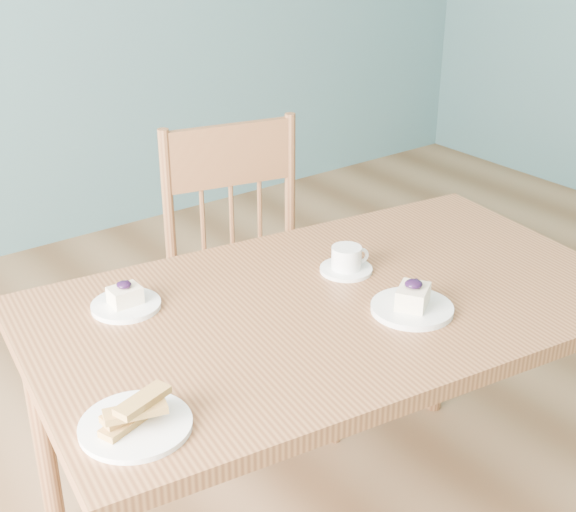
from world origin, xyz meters
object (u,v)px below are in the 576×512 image
(dining_chair, at_px, (250,284))
(cheesecake_plate_near, at_px, (412,303))
(cheesecake_plate_far, at_px, (126,301))
(dining_table, at_px, (332,327))
(biscotti_plate, at_px, (135,419))
(coffee_cup, at_px, (347,261))

(dining_chair, distance_m, cheesecake_plate_near, 0.76)
(cheesecake_plate_near, distance_m, cheesecake_plate_far, 0.64)
(dining_table, bearing_deg, biscotti_plate, -157.41)
(coffee_cup, xyz_separation_m, biscotti_plate, (-0.70, -0.25, -0.01))
(coffee_cup, bearing_deg, cheesecake_plate_far, -176.34)
(dining_chair, relative_size, cheesecake_plate_near, 5.23)
(cheesecake_plate_far, height_order, coffee_cup, cheesecake_plate_far)
(coffee_cup, distance_m, biscotti_plate, 0.74)
(cheesecake_plate_far, bearing_deg, dining_chair, 30.12)
(dining_chair, xyz_separation_m, biscotti_plate, (-0.73, -0.72, 0.26))
(cheesecake_plate_near, distance_m, coffee_cup, 0.24)
(dining_chair, xyz_separation_m, coffee_cup, (-0.03, -0.47, 0.27))
(cheesecake_plate_far, xyz_separation_m, coffee_cup, (0.51, -0.16, 0.01))
(dining_table, xyz_separation_m, dining_chair, (0.15, 0.57, -0.17))
(cheesecake_plate_far, xyz_separation_m, biscotti_plate, (-0.18, -0.40, 0.00))
(coffee_cup, bearing_deg, dining_table, -121.73)
(cheesecake_plate_far, bearing_deg, biscotti_plate, -114.42)
(cheesecake_plate_near, bearing_deg, biscotti_plate, -179.39)
(coffee_cup, relative_size, biscotti_plate, 0.64)
(cheesecake_plate_near, distance_m, biscotti_plate, 0.68)
(dining_table, distance_m, cheesecake_plate_near, 0.20)
(dining_chair, xyz_separation_m, cheesecake_plate_near, (-0.05, -0.71, 0.26))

